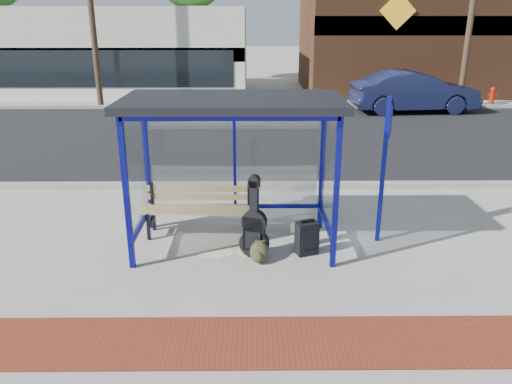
{
  "coord_description": "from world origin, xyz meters",
  "views": [
    {
      "loc": [
        0.29,
        -7.46,
        3.55
      ],
      "look_at": [
        0.36,
        0.2,
        0.86
      ],
      "focal_mm": 35.0,
      "sensor_mm": 36.0,
      "label": 1
    }
  ],
  "objects_px": {
    "backpack": "(259,253)",
    "parked_car": "(414,92)",
    "suitcase": "(307,238)",
    "fire_hydrant": "(492,95)",
    "guitar_bag": "(254,229)",
    "bench": "(200,207)"
  },
  "relations": [
    {
      "from": "suitcase",
      "to": "parked_car",
      "type": "xyz_separation_m",
      "value": [
        5.48,
        12.48,
        0.52
      ]
    },
    {
      "from": "fire_hydrant",
      "to": "guitar_bag",
      "type": "bearing_deg",
      "value": -125.69
    },
    {
      "from": "bench",
      "to": "parked_car",
      "type": "height_order",
      "value": "parked_car"
    },
    {
      "from": "bench",
      "to": "guitar_bag",
      "type": "bearing_deg",
      "value": -41.5
    },
    {
      "from": "backpack",
      "to": "fire_hydrant",
      "type": "distance_m",
      "value": 17.57
    },
    {
      "from": "bench",
      "to": "backpack",
      "type": "xyz_separation_m",
      "value": [
        0.99,
        -1.08,
        -0.34
      ]
    },
    {
      "from": "suitcase",
      "to": "fire_hydrant",
      "type": "relative_size",
      "value": 0.76
    },
    {
      "from": "backpack",
      "to": "guitar_bag",
      "type": "bearing_deg",
      "value": 120.21
    },
    {
      "from": "bench",
      "to": "guitar_bag",
      "type": "relative_size",
      "value": 1.51
    },
    {
      "from": "suitcase",
      "to": "fire_hydrant",
      "type": "height_order",
      "value": "fire_hydrant"
    },
    {
      "from": "bench",
      "to": "backpack",
      "type": "height_order",
      "value": "bench"
    },
    {
      "from": "guitar_bag",
      "to": "backpack",
      "type": "relative_size",
      "value": 3.67
    },
    {
      "from": "backpack",
      "to": "parked_car",
      "type": "distance_m",
      "value": 14.22
    },
    {
      "from": "backpack",
      "to": "fire_hydrant",
      "type": "bearing_deg",
      "value": 65.32
    },
    {
      "from": "suitcase",
      "to": "backpack",
      "type": "distance_m",
      "value": 0.81
    },
    {
      "from": "bench",
      "to": "fire_hydrant",
      "type": "xyz_separation_m",
      "value": [
        11.1,
        13.29,
        -0.08
      ]
    },
    {
      "from": "parked_car",
      "to": "guitar_bag",
      "type": "bearing_deg",
      "value": 148.56
    },
    {
      "from": "parked_car",
      "to": "fire_hydrant",
      "type": "relative_size",
      "value": 6.24
    },
    {
      "from": "guitar_bag",
      "to": "backpack",
      "type": "xyz_separation_m",
      "value": [
        0.07,
        -0.2,
        -0.3
      ]
    },
    {
      "from": "bench",
      "to": "suitcase",
      "type": "bearing_deg",
      "value": -22.29
    },
    {
      "from": "backpack",
      "to": "parked_car",
      "type": "height_order",
      "value": "parked_car"
    },
    {
      "from": "guitar_bag",
      "to": "parked_car",
      "type": "height_order",
      "value": "parked_car"
    }
  ]
}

